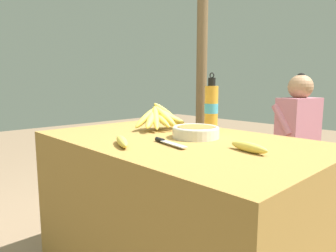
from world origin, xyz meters
TOP-DOWN VIEW (x-y plane):
  - market_counter at (0.00, 0.00)m, footprint 1.33×0.84m
  - banana_bunch_ripe at (-0.24, 0.11)m, footprint 0.20×0.33m
  - serving_bowl at (0.05, 0.07)m, footprint 0.22×0.22m
  - water_bottle at (-0.04, 0.30)m, footprint 0.07×0.07m
  - loose_banana_front at (-0.03, -0.29)m, footprint 0.19×0.12m
  - loose_banana_side at (0.38, -0.01)m, footprint 0.18×0.07m
  - knife at (0.06, -0.13)m, footprint 0.21×0.06m
  - wooden_bench at (-0.09, 1.47)m, footprint 1.33×0.32m
  - seated_vendor at (-0.09, 1.45)m, footprint 0.45×0.42m
  - banana_bunch_green at (-0.42, 1.47)m, footprint 0.16×0.28m
  - support_post_near at (-1.28, 1.67)m, footprint 0.12×0.12m

SIDE VIEW (x-z plane):
  - wooden_bench at x=-0.09m, z-range 0.13..0.52m
  - market_counter at x=0.00m, z-range 0.00..0.76m
  - banana_bunch_green at x=-0.42m, z-range 0.38..0.52m
  - seated_vendor at x=-0.09m, z-range 0.08..1.17m
  - knife at x=0.06m, z-range 0.76..0.78m
  - loose_banana_front at x=-0.03m, z-range 0.76..0.80m
  - loose_banana_side at x=0.38m, z-range 0.76..0.80m
  - serving_bowl at x=0.05m, z-range 0.77..0.82m
  - banana_bunch_ripe at x=-0.24m, z-range 0.75..0.91m
  - water_bottle at x=-0.04m, z-range 0.73..1.05m
  - support_post_near at x=-1.28m, z-range 0.00..2.74m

